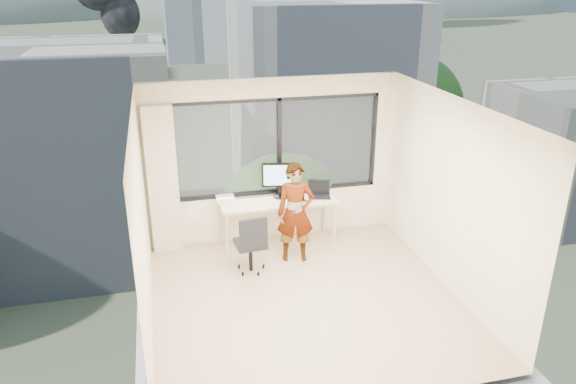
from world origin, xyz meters
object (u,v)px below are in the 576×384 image
object	(u,v)px
laptop	(319,190)
handbag	(323,184)
chair	(250,242)
game_console	(225,198)
monitor	(280,180)
desk	(278,222)
person	(296,213)

from	to	relation	value
laptop	handbag	size ratio (longest dim) A/B	1.26
chair	game_console	bearing A→B (deg)	98.15
monitor	handbag	xyz separation A→B (m)	(0.73, 0.09, -0.18)
game_console	desk	bearing A→B (deg)	-14.83
desk	monitor	world-z (taller)	monitor
chair	monitor	world-z (taller)	monitor
monitor	game_console	size ratio (longest dim) A/B	2.10
desk	chair	xyz separation A→B (m)	(-0.58, -0.74, 0.09)
game_console	laptop	xyz separation A→B (m)	(1.47, -0.20, 0.08)
desk	handbag	distance (m)	0.96
desk	person	size ratio (longest dim) A/B	1.18
desk	person	distance (m)	0.68
chair	laptop	xyz separation A→B (m)	(1.25, 0.73, 0.40)
desk	monitor	xyz separation A→B (m)	(0.07, 0.14, 0.66)
chair	person	distance (m)	0.80
monitor	game_console	world-z (taller)	monitor
game_console	handbag	distance (m)	1.60
chair	monitor	distance (m)	1.23
chair	desk	bearing A→B (deg)	46.80
desk	chair	bearing A→B (deg)	-127.96
monitor	handbag	distance (m)	0.76
monitor	desk	bearing A→B (deg)	-104.58
person	handbag	size ratio (longest dim) A/B	5.24
person	chair	bearing A→B (deg)	-154.21
chair	game_console	size ratio (longest dim) A/B	3.40
monitor	game_console	bearing A→B (deg)	-172.10
chair	person	world-z (taller)	person
monitor	handbag	world-z (taller)	monitor
desk	chair	size ratio (longest dim) A/B	1.93
game_console	monitor	bearing A→B (deg)	-5.05
laptop	handbag	world-z (taller)	same
game_console	handbag	world-z (taller)	handbag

